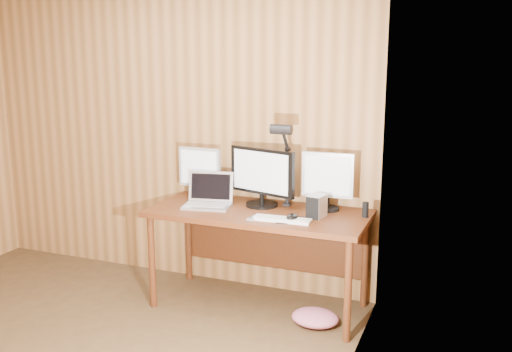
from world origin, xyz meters
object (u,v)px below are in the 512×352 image
Objects in this scene: keyboard at (282,219)px; phone at (253,218)px; laptop at (209,198)px; hard_drive at (317,206)px; desk at (262,224)px; desk_lamp at (284,153)px; monitor_right at (328,179)px; monitor_left at (200,171)px; monitor_center at (262,176)px; mouse at (292,217)px; speaker at (365,210)px.

phone is at bearing -171.17° from keyboard.
hard_drive is (0.84, -0.01, 0.02)m from laptop.
desk_lamp is (0.15, 0.06, 0.54)m from desk.
monitor_right is 1.10× the size of laptop.
hard_drive reaches higher than phone.
keyboard is 0.20m from phone.
hard_drive is at bearing -8.28° from monitor_left.
monitor_center is 1.29× the size of monitor_right.
monitor_right reaches higher than mouse.
mouse is (0.71, -0.15, -0.04)m from laptop.
monitor_right is at bearing 53.80° from mouse.
speaker is at bearing 18.29° from mouse.
hard_drive is (0.47, -0.15, -0.15)m from monitor_center.
monitor_left reaches higher than speaker.
keyboard is 0.52m from desk_lamp.
monitor_center is 1.35× the size of keyboard.
desk_lamp is at bearing 103.98° from keyboard.
monitor_right is 0.37m from desk_lamp.
monitor_left is 0.95× the size of monitor_right.
speaker reaches higher than phone.
monitor_left is at bearing 154.47° from phone.
desk_lamp is (-0.09, 0.31, 0.41)m from keyboard.
desk is 0.49m from hard_drive.
monitor_left is at bearing 153.64° from keyboard.
monitor_left is 3.45× the size of mouse.
mouse is 0.27m from phone.
desk_lamp is (-0.29, 0.14, 0.34)m from hard_drive.
monitor_right is 0.43m from mouse.
monitor_left is 1.02m from monitor_right.
phone is at bearing -154.67° from speaker.
laptop is 1.17m from speaker.
keyboard is 3.80× the size of speaker.
monitor_left reaches higher than hard_drive.
phone is (-0.41, -0.42, -0.22)m from monitor_right.
laptop is at bearing 161.48° from phone.
monitor_center reaches higher than monitor_left.
keyboard is 0.61× the size of desk_lamp.
monitor_center is (-0.03, 0.07, 0.35)m from desk.
hard_drive is 0.47m from desk_lamp.
keyboard is (0.24, -0.25, 0.13)m from desk.
desk is 0.67m from monitor_left.
desk_lamp reaches higher than keyboard.
monitor_left reaches higher than laptop.
desk is 2.91× the size of monitor_center.
desk_lamp is (0.71, -0.05, 0.20)m from monitor_left.
speaker is at bearing -10.66° from desk_lamp.
laptop is at bearing -176.92° from desk_lamp.
monitor_right reaches higher than phone.
speaker is (0.78, -0.02, -0.17)m from monitor_center.
mouse is at bearing -22.71° from laptop.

